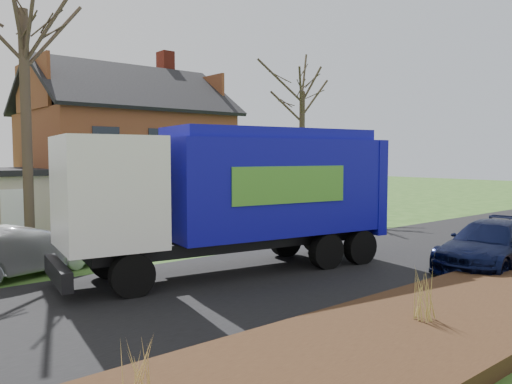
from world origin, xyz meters
TOP-DOWN VIEW (x-y plane):
  - ground at (0.00, 0.00)m, footprint 120.00×120.00m
  - road at (0.00, 0.00)m, footprint 80.00×7.00m
  - mulch_verge at (0.00, -5.30)m, footprint 80.00×3.50m
  - main_house at (1.49, 13.91)m, footprint 12.95×8.95m
  - garbage_truck at (-0.35, 1.17)m, footprint 10.12×4.11m
  - silver_sedan at (-5.45, 4.70)m, footprint 4.54×2.58m
  - navy_wagon at (5.65, -3.40)m, footprint 5.10×2.47m
  - tree_front_east at (10.99, 10.07)m, footprint 3.63×3.63m
  - tree_back at (4.48, 20.61)m, footprint 3.42×3.42m
  - grass_clump_west at (-6.52, -4.73)m, footprint 0.32×0.26m
  - grass_clump_mid at (-0.87, -5.25)m, footprint 0.37×0.30m

SIDE VIEW (x-z plane):
  - ground at x=0.00m, z-range 0.00..0.00m
  - road at x=0.00m, z-range 0.00..0.02m
  - mulch_verge at x=0.00m, z-range 0.00..0.30m
  - silver_sedan at x=-5.45m, z-range 0.00..1.42m
  - navy_wagon at x=5.65m, z-range 0.00..1.43m
  - grass_clump_west at x=-6.52m, z-range 0.30..1.14m
  - grass_clump_mid at x=-0.87m, z-range 0.30..1.33m
  - garbage_truck at x=-0.35m, z-range 0.32..4.54m
  - main_house at x=1.49m, z-range -0.60..8.66m
  - tree_front_east at x=10.99m, z-range 3.15..13.23m
  - tree_back at x=4.48m, z-range 3.61..14.45m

